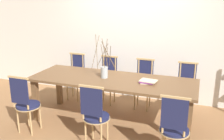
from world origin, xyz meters
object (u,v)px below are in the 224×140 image
at_px(chair_far_center, 143,82).
at_px(book_stack, 148,82).
at_px(chair_near_center, 174,127).
at_px(vase_centerpiece, 104,70).
at_px(dining_table, 112,84).

relative_size(chair_far_center, book_stack, 3.43).
distance_m(chair_near_center, book_stack, 0.97).
bearing_deg(vase_centerpiece, dining_table, -6.74).
height_order(dining_table, chair_near_center, chair_near_center).
bearing_deg(chair_far_center, chair_near_center, 115.73).
bearing_deg(book_stack, chair_near_center, -56.51).
relative_size(vase_centerpiece, book_stack, 2.55).
bearing_deg(chair_far_center, book_stack, 106.89).
bearing_deg(chair_near_center, vase_centerpiece, 147.58).
distance_m(chair_near_center, chair_far_center, 1.72).
distance_m(vase_centerpiece, book_stack, 0.74).
xyz_separation_m(dining_table, vase_centerpiece, (-0.14, 0.02, 0.22)).
height_order(chair_near_center, vase_centerpiece, vase_centerpiece).
xyz_separation_m(dining_table, book_stack, (0.59, -0.00, 0.11)).
bearing_deg(chair_far_center, vase_centerpiece, 56.60).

